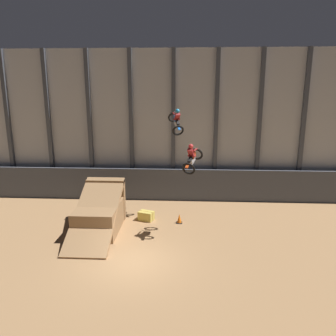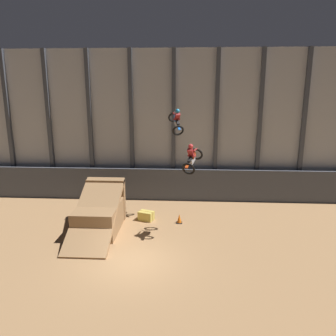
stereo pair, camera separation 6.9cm
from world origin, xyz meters
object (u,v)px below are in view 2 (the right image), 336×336
at_px(rider_bike_right_air, 192,158).
at_px(traffic_cone_near_ramp, 179,219).
at_px(dirt_ramp, 100,213).
at_px(hay_bale_trackside, 146,216).
at_px(rider_bike_left_air, 176,121).

relative_size(rider_bike_right_air, traffic_cone_near_ramp, 3.26).
xyz_separation_m(dirt_ramp, rider_bike_right_air, (5.28, -0.44, 3.47)).
xyz_separation_m(dirt_ramp, hay_bale_trackside, (2.51, 1.36, -0.64)).
relative_size(rider_bike_right_air, hay_bale_trackside, 1.80).
relative_size(rider_bike_left_air, rider_bike_right_air, 0.99).
xyz_separation_m(dirt_ramp, traffic_cone_near_ramp, (4.59, 1.01, -0.64)).
bearing_deg(rider_bike_right_air, rider_bike_left_air, 126.86).
height_order(dirt_ramp, rider_bike_right_air, rider_bike_right_air).
bearing_deg(hay_bale_trackside, rider_bike_right_air, -33.03).
distance_m(dirt_ramp, rider_bike_left_air, 7.26).
distance_m(rider_bike_left_air, traffic_cone_near_ramp, 6.05).
bearing_deg(traffic_cone_near_ramp, rider_bike_left_air, 98.80).
xyz_separation_m(rider_bike_left_air, hay_bale_trackside, (-1.80, -1.45, -5.77)).
bearing_deg(dirt_ramp, rider_bike_right_air, -4.79).
height_order(rider_bike_left_air, traffic_cone_near_ramp, rider_bike_left_air).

